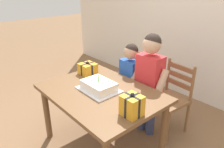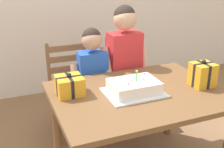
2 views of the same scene
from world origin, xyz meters
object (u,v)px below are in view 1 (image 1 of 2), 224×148
(gift_box_red_large, at_px, (132,106))
(child_younger, at_px, (130,76))
(dining_table, at_px, (101,99))
(child_older, at_px, (149,76))
(gift_box_beside_cake, at_px, (88,69))
(birthday_cake, at_px, (99,86))
(chair_right, at_px, (170,98))
(chair_left, at_px, (134,82))

(gift_box_red_large, xyz_separation_m, child_younger, (-0.69, 0.69, -0.15))
(dining_table, distance_m, child_older, 0.65)
(dining_table, relative_size, gift_box_beside_cake, 6.54)
(child_older, bearing_deg, birthday_cake, -107.89)
(birthday_cake, height_order, chair_right, birthday_cake)
(birthday_cake, distance_m, child_younger, 0.64)
(dining_table, bearing_deg, birthday_cake, -177.56)
(gift_box_beside_cake, height_order, chair_right, chair_right)
(chair_right, relative_size, child_younger, 0.81)
(chair_right, distance_m, child_older, 0.45)
(gift_box_beside_cake, distance_m, chair_right, 1.12)
(chair_right, height_order, child_younger, child_younger)
(child_older, bearing_deg, dining_table, -104.66)
(child_younger, bearing_deg, gift_box_beside_cake, -126.86)
(dining_table, bearing_deg, chair_left, 109.82)
(dining_table, height_order, chair_left, chair_left)
(birthday_cake, bearing_deg, child_older, 72.11)
(child_older, distance_m, child_younger, 0.34)
(gift_box_red_large, bearing_deg, birthday_cake, 172.94)
(gift_box_red_large, distance_m, child_younger, 0.99)
(birthday_cake, height_order, child_older, child_older)
(dining_table, xyz_separation_m, chair_right, (0.32, 0.87, -0.18))
(gift_box_beside_cake, xyz_separation_m, child_older, (0.65, 0.44, -0.01))
(dining_table, distance_m, chair_left, 0.94)
(gift_box_red_large, xyz_separation_m, child_older, (-0.37, 0.69, -0.04))
(chair_left, height_order, chair_right, same)
(gift_box_red_large, distance_m, child_older, 0.78)
(gift_box_beside_cake, relative_size, chair_left, 0.22)
(child_older, relative_size, child_younger, 1.16)
(dining_table, distance_m, chair_right, 0.94)
(birthday_cake, bearing_deg, chair_left, 107.54)
(gift_box_red_large, height_order, chair_left, gift_box_red_large)
(gift_box_red_large, relative_size, child_older, 0.17)
(birthday_cake, distance_m, gift_box_beside_cake, 0.49)
(chair_right, bearing_deg, gift_box_red_large, -77.19)
(gift_box_beside_cake, bearing_deg, birthday_cake, -21.33)
(dining_table, height_order, gift_box_red_large, gift_box_red_large)
(chair_left, distance_m, child_younger, 0.37)
(chair_right, bearing_deg, birthday_cake, -112.26)
(gift_box_red_large, bearing_deg, chair_right, 102.81)
(child_younger, bearing_deg, child_older, -0.07)
(gift_box_beside_cake, relative_size, child_younger, 0.18)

